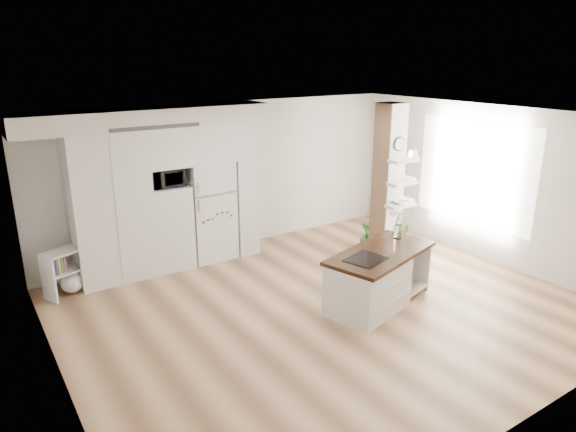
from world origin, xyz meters
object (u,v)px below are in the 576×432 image
(refrigerator, at_px, (209,210))
(kitchen_island, at_px, (372,280))
(floor_plant_a, at_px, (403,237))
(bookshelf, at_px, (68,275))

(refrigerator, distance_m, kitchen_island, 3.25)
(refrigerator, relative_size, floor_plant_a, 3.72)
(refrigerator, distance_m, bookshelf, 2.52)
(bookshelf, distance_m, floor_plant_a, 5.79)
(kitchen_island, xyz_separation_m, floor_plant_a, (2.07, 1.42, -0.19))
(refrigerator, relative_size, bookshelf, 2.46)
(floor_plant_a, bearing_deg, kitchen_island, -145.50)
(kitchen_island, height_order, bookshelf, kitchen_island)
(refrigerator, xyz_separation_m, floor_plant_a, (3.16, -1.61, -0.64))
(kitchen_island, bearing_deg, floor_plant_a, 18.48)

